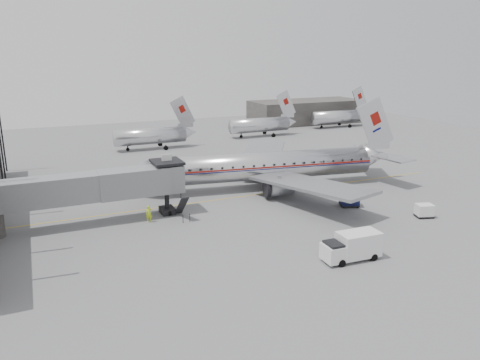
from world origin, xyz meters
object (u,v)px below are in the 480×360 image
object	(u,v)px
baggage_cart_navy	(350,199)
ramp_worker	(149,214)
service_van	(352,246)
baggage_cart_white	(424,210)
airliner	(268,166)

from	to	relation	value
baggage_cart_navy	ramp_worker	size ratio (longest dim) A/B	1.46
baggage_cart_navy	ramp_worker	distance (m)	24.63
ramp_worker	baggage_cart_navy	bearing A→B (deg)	-8.45
service_van	ramp_worker	bearing A→B (deg)	132.75
service_van	baggage_cart_white	world-z (taller)	service_van
baggage_cart_navy	ramp_worker	xyz separation A→B (m)	(-24.20, 4.61, 0.00)
airliner	service_van	distance (m)	24.92
baggage_cart_white	ramp_worker	xyz separation A→B (m)	(-29.72, 11.46, 0.16)
airliner	baggage_cart_white	world-z (taller)	airliner
airliner	ramp_worker	world-z (taller)	airliner
baggage_cart_navy	baggage_cart_white	distance (m)	8.80
airliner	ramp_worker	distance (m)	20.18
service_van	baggage_cart_white	distance (m)	16.10
baggage_cart_white	ramp_worker	size ratio (longest dim) A/B	1.19
airliner	baggage_cart_white	distance (m)	21.65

